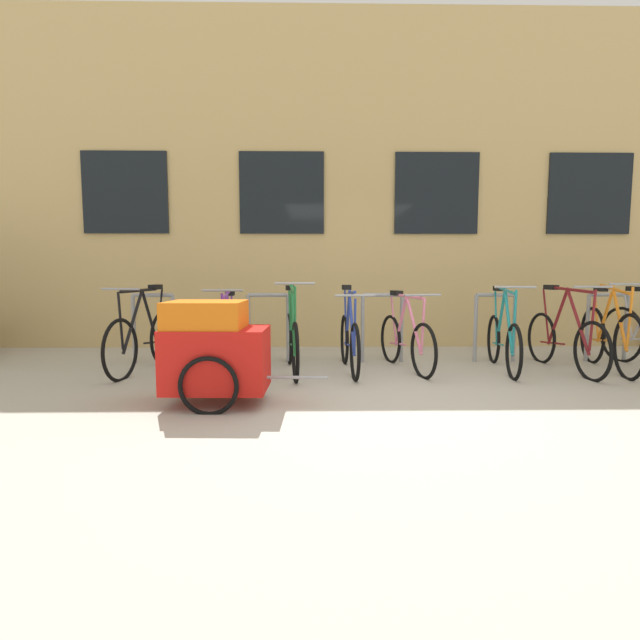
# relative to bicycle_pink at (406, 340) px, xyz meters

# --- Properties ---
(ground_plane) EXTENTS (42.00, 42.00, 0.00)m
(ground_plane) POSITION_rel_bicycle_pink_xyz_m (-0.41, -1.42, -0.36)
(ground_plane) COLOR #B2ADA0
(storefront_building) EXTENTS (28.00, 7.77, 5.18)m
(storefront_building) POSITION_rel_bicycle_pink_xyz_m (-0.41, 5.64, 2.23)
(storefront_building) COLOR tan
(storefront_building) RESTS_ON ground
(bike_rack) EXTENTS (6.57, 0.05, 0.92)m
(bike_rack) POSITION_rel_bicycle_pink_xyz_m (-0.22, 0.48, 0.18)
(bike_rack) COLOR gray
(bike_rack) RESTS_ON ground
(bicycle_pink) EXTENTS (0.51, 1.60, 0.97)m
(bicycle_pink) POSITION_rel_bicycle_pink_xyz_m (0.00, 0.00, 0.00)
(bicycle_pink) COLOR black
(bicycle_pink) RESTS_ON ground
(bicycle_green) EXTENTS (0.44, 1.72, 1.10)m
(bicycle_green) POSITION_rel_bicycle_pink_xyz_m (-1.39, -0.11, 0.02)
(bicycle_green) COLOR black
(bicycle_green) RESTS_ON ground
(bicycle_black) EXTENTS (0.45, 1.72, 1.05)m
(bicycle_black) POSITION_rel_bicycle_pink_xyz_m (-3.17, -0.03, 0.03)
(bicycle_black) COLOR black
(bicycle_black) RESTS_ON ground
(bicycle_blue) EXTENTS (0.44, 1.65, 1.05)m
(bicycle_blue) POSITION_rel_bicycle_pink_xyz_m (-0.70, -0.07, 0.01)
(bicycle_blue) COLOR black
(bicycle_blue) RESTS_ON ground
(bicycle_maroon) EXTENTS (0.44, 1.75, 1.06)m
(bicycle_maroon) POSITION_rel_bicycle_pink_xyz_m (1.91, -0.10, 0.02)
(bicycle_maroon) COLOR black
(bicycle_maroon) RESTS_ON ground
(bicycle_teal) EXTENTS (0.44, 1.66, 1.06)m
(bicycle_teal) POSITION_rel_bicycle_pink_xyz_m (1.18, -0.06, 0.01)
(bicycle_teal) COLOR black
(bicycle_teal) RESTS_ON ground
(bicycle_purple) EXTENTS (0.44, 1.65, 1.02)m
(bicycle_purple) POSITION_rel_bicycle_pink_xyz_m (-2.15, -0.13, 0.01)
(bicycle_purple) COLOR black
(bicycle_purple) RESTS_ON ground
(bicycle_orange) EXTENTS (0.47, 1.74, 1.09)m
(bicycle_orange) POSITION_rel_bicycle_pink_xyz_m (2.47, -0.09, 0.04)
(bicycle_orange) COLOR black
(bicycle_orange) RESTS_ON ground
(bike_trailer) EXTENTS (1.46, 0.72, 0.95)m
(bike_trailer) POSITION_rel_bicycle_pink_xyz_m (-2.02, -1.51, 0.13)
(bike_trailer) COLOR red
(bike_trailer) RESTS_ON ground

